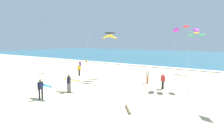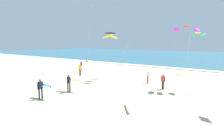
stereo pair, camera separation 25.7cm
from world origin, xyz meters
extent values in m
plane|color=beige|center=(0.00, 0.00, 0.00)|extent=(160.00, 160.00, 0.00)
cube|color=#2D6075|center=(0.00, 54.04, 0.04)|extent=(160.00, 60.00, 0.08)
cube|color=white|center=(0.00, 24.34, 0.09)|extent=(160.00, 1.66, 0.01)
cylinder|color=black|center=(-2.93, 0.67, 0.44)|extent=(0.13, 0.13, 0.88)
cylinder|color=black|center=(-2.79, 0.83, 0.44)|extent=(0.13, 0.13, 0.88)
cube|color=black|center=(-2.86, 0.75, 1.18)|extent=(0.21, 0.35, 0.60)
cube|color=white|center=(-2.96, 0.74, 1.22)|extent=(0.02, 0.20, 0.32)
sphere|color=brown|center=(-2.86, 0.75, 1.60)|extent=(0.21, 0.21, 0.21)
cylinder|color=black|center=(-2.85, 0.52, 1.14)|extent=(0.09, 0.09, 0.56)
cylinder|color=black|center=(-2.87, 0.98, 1.29)|extent=(0.09, 0.09, 0.26)
cylinder|color=black|center=(-2.93, 1.07, 1.16)|extent=(0.25, 0.09, 0.14)
ellipsoid|color=#3399D8|center=(-2.87, 1.11, 1.12)|extent=(1.93, 0.60, 0.12)
cube|color=#333333|center=(-2.87, 1.11, 1.16)|extent=(1.68, 0.08, 0.05)
cube|color=#262628|center=(-2.07, 1.13, 1.05)|extent=(0.12, 0.02, 0.14)
cylinder|color=black|center=(-2.56, 3.43, 0.44)|extent=(0.13, 0.13, 0.88)
cylinder|color=black|center=(-2.51, 3.62, 0.44)|extent=(0.13, 0.13, 0.88)
cube|color=black|center=(-2.54, 3.53, 1.18)|extent=(0.29, 0.38, 0.60)
cube|color=white|center=(-2.64, 3.50, 1.22)|extent=(0.07, 0.20, 0.32)
sphere|color=brown|center=(-2.54, 3.53, 1.60)|extent=(0.21, 0.21, 0.21)
cylinder|color=black|center=(-2.47, 3.30, 1.14)|extent=(0.09, 0.09, 0.56)
cylinder|color=black|center=(-2.60, 3.75, 1.29)|extent=(0.09, 0.09, 0.26)
cylinder|color=black|center=(-2.68, 3.82, 1.16)|extent=(0.26, 0.15, 0.14)
ellipsoid|color=#EFD14C|center=(-2.64, 3.87, 1.12)|extent=(2.08, 1.05, 0.24)
cube|color=#333333|center=(-2.64, 3.87, 1.16)|extent=(1.71, 0.52, 0.16)
cube|color=#262628|center=(-1.82, 4.11, 1.05)|extent=(0.12, 0.05, 0.14)
ellipsoid|color=green|center=(6.22, 20.19, 5.61)|extent=(1.03, 1.21, 0.54)
ellipsoid|color=yellow|center=(5.47, 20.70, 5.95)|extent=(1.02, 1.20, 0.20)
ellipsoid|color=green|center=(4.72, 21.21, 5.61)|extent=(1.03, 1.21, 0.54)
cylinder|color=silver|center=(4.16, 18.76, 2.80)|extent=(2.63, 3.89, 5.41)
cylinder|color=brown|center=(2.85, 16.83, 0.05)|extent=(0.06, 0.06, 0.10)
ellipsoid|color=purple|center=(6.93, 11.20, 5.84)|extent=(0.97, 1.29, 0.55)
ellipsoid|color=red|center=(6.07, 10.85, 6.19)|extent=(0.97, 1.29, 0.20)
ellipsoid|color=purple|center=(5.22, 10.51, 5.84)|extent=(0.97, 1.29, 0.55)
cylinder|color=silver|center=(6.48, 9.84, 2.92)|extent=(0.82, 2.03, 5.64)
cylinder|color=brown|center=(6.88, 8.83, 0.05)|extent=(0.06, 0.06, 0.10)
cylinder|color=silver|center=(-11.11, 16.36, 5.91)|extent=(1.74, 3.72, 11.63)
cylinder|color=brown|center=(-11.97, 18.21, 0.05)|extent=(0.06, 0.06, 0.10)
ellipsoid|color=yellow|center=(-3.29, 11.95, 5.33)|extent=(1.51, 0.94, 0.63)
ellipsoid|color=black|center=(-2.90, 10.86, 5.76)|extent=(1.52, 0.94, 0.20)
ellipsoid|color=yellow|center=(-2.52, 9.78, 5.33)|extent=(1.51, 0.94, 0.63)
cylinder|color=silver|center=(-1.63, 11.31, 2.67)|extent=(2.55, 0.92, 5.14)
cylinder|color=brown|center=(-0.36, 11.76, 0.05)|extent=(0.06, 0.06, 0.10)
cylinder|color=#D8593F|center=(2.12, 11.07, 0.42)|extent=(0.22, 0.22, 0.84)
cube|color=white|center=(2.12, 11.07, 1.11)|extent=(0.33, 0.21, 0.54)
sphere|color=beige|center=(2.12, 11.07, 1.49)|extent=(0.20, 0.20, 0.20)
cylinder|color=white|center=(1.91, 11.05, 1.01)|extent=(0.08, 0.08, 0.50)
cylinder|color=white|center=(2.33, 11.08, 1.01)|extent=(0.08, 0.08, 0.50)
cylinder|color=#D8593F|center=(-10.68, 13.65, 0.42)|extent=(0.22, 0.22, 0.84)
cube|color=purple|center=(-10.68, 13.65, 1.11)|extent=(0.33, 0.20, 0.54)
sphere|color=tan|center=(-10.68, 13.65, 1.49)|extent=(0.20, 0.20, 0.20)
cylinder|color=purple|center=(-10.89, 13.67, 1.01)|extent=(0.08, 0.08, 0.50)
cylinder|color=purple|center=(-10.47, 13.64, 1.01)|extent=(0.08, 0.08, 0.50)
cylinder|color=black|center=(-7.53, 10.14, 0.42)|extent=(0.22, 0.22, 0.84)
cube|color=gold|center=(-7.53, 10.14, 1.11)|extent=(0.28, 0.36, 0.54)
sphere|color=#A87A59|center=(-7.53, 10.14, 1.49)|extent=(0.20, 0.20, 0.20)
cylinder|color=gold|center=(-7.45, 10.34, 1.01)|extent=(0.08, 0.08, 0.50)
cylinder|color=gold|center=(-7.60, 9.94, 1.01)|extent=(0.08, 0.08, 0.50)
cylinder|color=black|center=(4.39, 9.51, 0.42)|extent=(0.22, 0.22, 0.84)
cube|color=red|center=(4.39, 9.51, 1.11)|extent=(0.35, 0.25, 0.54)
sphere|color=tan|center=(4.39, 9.51, 1.49)|extent=(0.20, 0.20, 0.20)
cylinder|color=red|center=(4.59, 9.46, 1.01)|extent=(0.08, 0.08, 0.50)
cylinder|color=red|center=(4.19, 9.56, 1.01)|extent=(0.08, 0.08, 0.50)
cylinder|color=silver|center=(-7.69, 11.55, 1.05)|extent=(0.05, 0.05, 2.10)
cube|color=yellow|center=(-7.47, 11.55, 1.90)|extent=(0.40, 0.02, 0.28)
cylinder|color=#846B4C|center=(4.21, 2.63, 0.07)|extent=(1.08, 1.32, 0.14)
camera|label=1|loc=(10.06, -8.20, 4.76)|focal=29.46mm
camera|label=2|loc=(10.28, -8.06, 4.76)|focal=29.46mm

